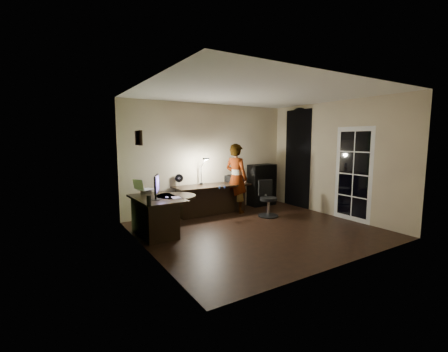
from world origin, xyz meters
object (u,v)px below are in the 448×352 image
cabinet (262,185)px  person (236,178)px  monitor (156,191)px  desk_right (212,199)px  desk_left (157,216)px  office_chair (268,199)px

cabinet → person: (-1.06, -0.30, 0.29)m
monitor → desk_right: bearing=55.0°
desk_right → person: size_ratio=1.11×
desk_left → office_chair: (2.70, -0.06, 0.06)m
cabinet → monitor: cabinet is taller
desk_right → office_chair: (1.00, -0.92, 0.07)m
cabinet → desk_left: bearing=-163.4°
person → desk_right: bearing=56.5°
cabinet → office_chair: (-0.65, -1.06, -0.14)m
office_chair → desk_left: bearing=-165.0°
desk_left → person: size_ratio=0.74×
cabinet → office_chair: size_ratio=1.33×
monitor → person: size_ratio=0.29×
office_chair → person: (-0.41, 0.76, 0.43)m
desk_right → cabinet: bearing=5.1°
desk_left → cabinet: cabinet is taller
cabinet → person: person is taller
monitor → cabinet: bearing=43.7°
desk_right → office_chair: office_chair is taller
person → monitor: bearing=92.1°
monitor → office_chair: 2.82m
desk_left → person: person is taller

